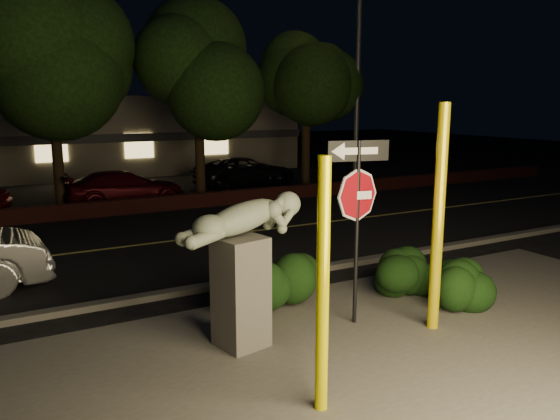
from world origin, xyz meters
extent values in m
plane|color=black|center=(0.00, 10.00, 0.00)|extent=(90.00, 90.00, 0.00)
cube|color=#4C4944|center=(0.00, -1.00, 0.01)|extent=(14.00, 6.00, 0.02)
cube|color=black|center=(0.00, 7.00, 0.01)|extent=(80.00, 8.00, 0.01)
cube|color=#CCB851|center=(0.00, 7.00, 0.02)|extent=(80.00, 0.12, 0.00)
cube|color=#4C4944|center=(0.00, 2.90, 0.06)|extent=(80.00, 0.25, 0.12)
cube|color=#401514|center=(0.00, 11.30, 0.25)|extent=(40.00, 0.35, 0.50)
cube|color=black|center=(0.00, 17.00, 0.01)|extent=(40.00, 12.00, 0.01)
cube|color=#706459|center=(0.00, 25.00, 2.00)|extent=(22.00, 10.00, 4.00)
cube|color=#333338|center=(0.00, 19.90, 2.00)|extent=(22.00, 0.20, 0.40)
cube|color=#FFD87F|center=(-2.00, 19.95, 1.60)|extent=(1.40, 0.08, 1.20)
cube|color=#FFD87F|center=(2.00, 19.95, 1.60)|extent=(1.40, 0.08, 1.20)
cube|color=#FFD87F|center=(6.00, 19.95, 1.60)|extent=(1.40, 0.08, 1.20)
cylinder|color=black|center=(-2.50, 13.20, 2.12)|extent=(0.36, 0.36, 4.25)
ellipsoid|color=black|center=(-2.50, 13.20, 6.07)|extent=(5.20, 5.20, 4.68)
cylinder|color=black|center=(2.50, 12.80, 2.00)|extent=(0.36, 0.36, 4.00)
ellipsoid|color=black|center=(2.50, 12.80, 5.68)|extent=(4.80, 4.80, 4.32)
cylinder|color=black|center=(7.50, 13.30, 1.95)|extent=(0.36, 0.36, 3.90)
ellipsoid|color=black|center=(7.50, 13.30, 5.44)|extent=(4.40, 4.40, 3.96)
cylinder|color=#EAE300|center=(-1.40, -1.80, 1.54)|extent=(0.15, 0.15, 3.08)
cylinder|color=#DBC20C|center=(1.53, -0.63, 1.83)|extent=(0.18, 0.18, 3.66)
cylinder|color=black|center=(0.52, 0.16, 1.53)|extent=(0.07, 0.07, 3.07)
cube|color=white|center=(0.52, 0.16, 2.19)|extent=(0.46, 0.13, 0.13)
cube|color=black|center=(0.52, 0.16, 2.90)|extent=(1.02, 0.25, 0.33)
cube|color=white|center=(0.52, 0.16, 2.90)|extent=(0.65, 0.16, 0.13)
cube|color=#4C4944|center=(-1.51, 0.27, 0.86)|extent=(0.79, 0.79, 1.71)
sphere|color=slate|center=(-0.60, 0.46, 2.09)|extent=(0.40, 0.40, 0.40)
ellipsoid|color=black|center=(-0.35, 1.42, 0.55)|extent=(2.26, 1.38, 1.10)
ellipsoid|color=black|center=(2.33, 0.94, 0.56)|extent=(1.87, 1.30, 1.12)
ellipsoid|color=black|center=(2.60, -0.13, 0.50)|extent=(1.51, 1.01, 1.00)
cylinder|color=#4B4B50|center=(9.01, 11.75, 4.97)|extent=(0.20, 0.20, 9.93)
imported|color=#41070F|center=(-0.30, 13.05, 0.62)|extent=(4.29, 1.76, 1.24)
imported|color=black|center=(5.44, 15.08, 0.64)|extent=(4.72, 2.37, 1.28)
camera|label=1|loc=(-4.71, -6.85, 3.65)|focal=35.00mm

